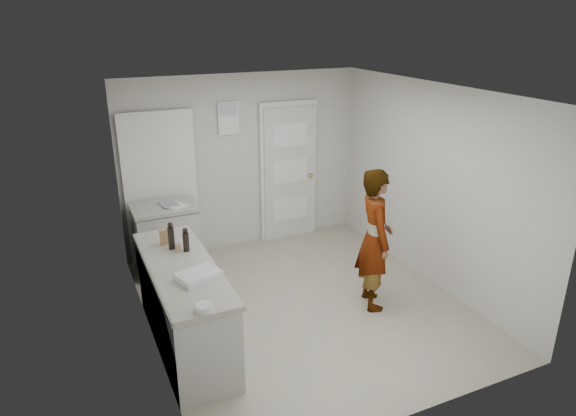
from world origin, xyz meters
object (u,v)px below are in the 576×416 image
spice_jar (178,248)px  oil_cruet_b (171,236)px  person (375,239)px  egg_bowl (204,308)px  cake_mix_box (165,237)px  baking_dish (199,276)px  oil_cruet_a (186,240)px

spice_jar → oil_cruet_b: oil_cruet_b is taller
person → egg_bowl: (-2.22, -0.80, 0.12)m
cake_mix_box → oil_cruet_b: (0.04, -0.14, 0.06)m
oil_cruet_b → baking_dish: (0.08, -0.76, -0.11)m
person → spice_jar: (-2.15, 0.42, 0.13)m
baking_dish → oil_cruet_b: bearing=96.1°
person → oil_cruet_a: (-2.07, 0.40, 0.21)m
cake_mix_box → oil_cruet_a: 0.30m
person → oil_cruet_a: person is taller
oil_cruet_b → cake_mix_box: bearing=105.2°
person → spice_jar: bearing=95.7°
oil_cruet_b → egg_bowl: size_ratio=2.07×
spice_jar → oil_cruet_a: (0.08, -0.02, 0.08)m
spice_jar → egg_bowl: (-0.07, -1.22, -0.01)m
person → egg_bowl: person is taller
oil_cruet_a → oil_cruet_b: oil_cruet_b is taller
baking_dish → egg_bowl: baking_dish is taller
cake_mix_box → oil_cruet_a: bearing=-70.9°
spice_jar → baking_dish: (0.04, -0.66, -0.01)m
oil_cruet_a → baking_dish: size_ratio=0.59×
cake_mix_box → egg_bowl: cake_mix_box is taller
baking_dish → egg_bowl: (-0.11, -0.56, -0.00)m
oil_cruet_b → baking_dish: bearing=-83.9°
oil_cruet_a → person: bearing=-10.9°
spice_jar → egg_bowl: spice_jar is taller
cake_mix_box → person: bearing=-30.0°
oil_cruet_b → egg_bowl: oil_cruet_b is taller
baking_dish → egg_bowl: size_ratio=3.03×
baking_dish → cake_mix_box: bearing=97.6°
oil_cruet_a → cake_mix_box: bearing=122.8°
oil_cruet_a → baking_dish: 0.65m
baking_dish → egg_bowl: bearing=-100.9°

